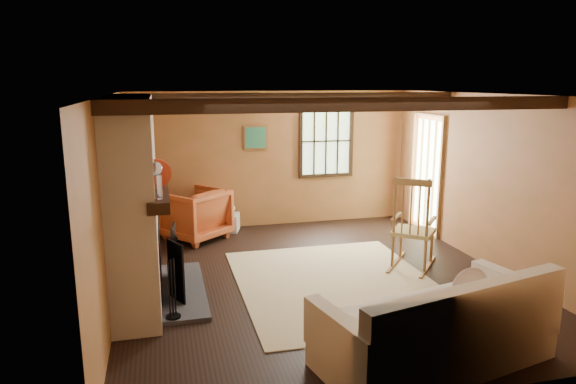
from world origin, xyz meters
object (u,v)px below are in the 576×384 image
object	(u,v)px
rocking_chair	(413,229)
laundry_basket	(224,222)
fireplace	(137,208)
armchair	(195,214)
sofa	(439,332)

from	to	relation	value
rocking_chair	laundry_basket	size ratio (longest dim) A/B	2.62
fireplace	laundry_basket	xyz separation A→B (m)	(1.32, 2.55, -0.95)
armchair	laundry_basket	bearing A→B (deg)	175.17
fireplace	laundry_basket	world-z (taller)	fireplace
armchair	rocking_chair	bearing A→B (deg)	104.69
fireplace	armchair	distance (m)	2.43
rocking_chair	armchair	bearing A→B (deg)	4.07
laundry_basket	armchair	xyz separation A→B (m)	(-0.52, -0.36, 0.27)
armchair	fireplace	bearing A→B (deg)	30.84
rocking_chair	sofa	size ratio (longest dim) A/B	0.55
fireplace	rocking_chair	world-z (taller)	fireplace
fireplace	sofa	distance (m)	3.60
rocking_chair	laundry_basket	xyz separation A→B (m)	(-2.33, 2.44, -0.40)
rocking_chair	armchair	world-z (taller)	rocking_chair
rocking_chair	armchair	distance (m)	3.53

